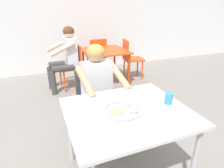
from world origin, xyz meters
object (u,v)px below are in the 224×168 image
at_px(drinking_cup, 169,98).
at_px(chair_foreground, 94,95).
at_px(table_foreground, 127,118).
at_px(diner_foreground, 100,86).
at_px(chair_red_right, 130,57).
at_px(thali_tray, 123,110).
at_px(patron_background, 66,53).
at_px(chair_red_left, 73,63).
at_px(table_background_red, 105,54).
at_px(chair_red_far, 97,54).

distance_m(drinking_cup, chair_foreground, 1.06).
height_order(table_foreground, diner_foreground, diner_foreground).
bearing_deg(chair_red_right, thali_tray, -118.04).
bearing_deg(patron_background, diner_foreground, -85.48).
relative_size(chair_red_left, chair_red_right, 0.98).
xyz_separation_m(diner_foreground, table_background_red, (0.66, 1.68, -0.06)).
distance_m(thali_tray, diner_foreground, 0.67).
distance_m(chair_red_right, chair_red_far, 0.80).
bearing_deg(patron_background, drinking_cup, -76.63).
height_order(table_background_red, chair_red_right, chair_red_right).
bearing_deg(thali_tray, chair_red_right, 61.96).
relative_size(thali_tray, diner_foreground, 0.27).
relative_size(drinking_cup, table_background_red, 0.11).
relative_size(table_foreground, diner_foreground, 0.88).
xyz_separation_m(drinking_cup, chair_foreground, (-0.45, 0.91, -0.31)).
distance_m(chair_red_left, chair_red_far, 0.86).
bearing_deg(table_foreground, chair_foreground, 92.99).
bearing_deg(drinking_cup, chair_red_far, 85.29).
bearing_deg(table_foreground, diner_foreground, 92.34).
distance_m(drinking_cup, table_background_red, 2.38).
height_order(chair_foreground, table_background_red, chair_foreground).
distance_m(chair_foreground, diner_foreground, 0.31).
bearing_deg(table_background_red, thali_tray, -105.99).
bearing_deg(table_foreground, drinking_cup, -4.18).
height_order(drinking_cup, table_background_red, drinking_cup).
relative_size(drinking_cup, chair_red_left, 0.12).
height_order(chair_foreground, chair_red_left, chair_red_left).
bearing_deg(chair_red_left, chair_red_right, 0.67).
height_order(thali_tray, chair_red_right, chair_red_right).
xyz_separation_m(table_foreground, chair_red_right, (1.24, 2.40, -0.15)).
bearing_deg(table_foreground, patron_background, 93.90).
distance_m(table_foreground, patron_background, 2.33).
xyz_separation_m(chair_red_left, chair_red_right, (1.27, 0.01, 0.01)).
bearing_deg(chair_red_right, table_background_red, -174.02).
xyz_separation_m(thali_tray, chair_red_far, (0.69, 2.93, -0.25)).
bearing_deg(diner_foreground, thali_tray, -91.12).
distance_m(thali_tray, drinking_cup, 0.44).
bearing_deg(chair_red_left, chair_red_far, 38.91).
distance_m(table_foreground, drinking_cup, 0.42).
bearing_deg(table_background_red, chair_red_left, 175.74).
distance_m(thali_tray, chair_red_right, 2.74).
relative_size(thali_tray, chair_red_right, 0.36).
height_order(chair_foreground, chair_red_right, chair_red_right).
height_order(chair_foreground, diner_foreground, diner_foreground).
height_order(drinking_cup, chair_foreground, drinking_cup).
height_order(chair_foreground, patron_background, patron_background).
distance_m(table_background_red, chair_red_far, 0.61).
bearing_deg(chair_red_far, table_background_red, -91.31).
xyz_separation_m(drinking_cup, chair_red_left, (-0.43, 2.41, -0.29)).
distance_m(table_foreground, table_background_red, 2.42).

